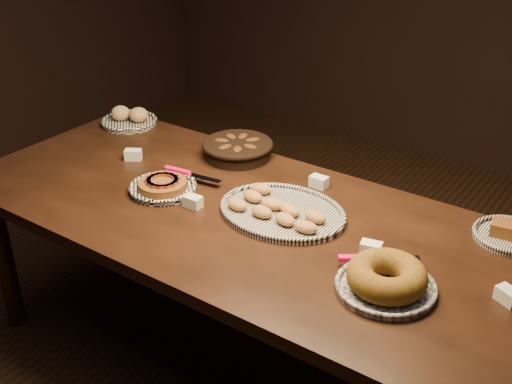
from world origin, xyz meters
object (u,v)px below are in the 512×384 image
Objects in this scene: madeleine_platter at (280,211)px; bundt_cake_plate at (386,279)px; buffet_table at (253,233)px; apple_tart_plate at (163,186)px.

bundt_cake_plate is (0.51, -0.20, 0.02)m from madeleine_platter.
buffet_table is at bearing 155.41° from bundt_cake_plate.
madeleine_platter is 0.55m from bundt_cake_plate.
apple_tart_plate is at bearing 163.22° from bundt_cake_plate.
bundt_cake_plate is (1.00, -0.09, 0.02)m from apple_tart_plate.
bundt_cake_plate reaches higher than apple_tart_plate.
apple_tart_plate is 0.63× the size of madeleine_platter.
apple_tart_plate is at bearing -173.66° from buffet_table.
madeleine_platter is at bearing 37.56° from buffet_table.
apple_tart_plate is 0.86× the size of bundt_cake_plate.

